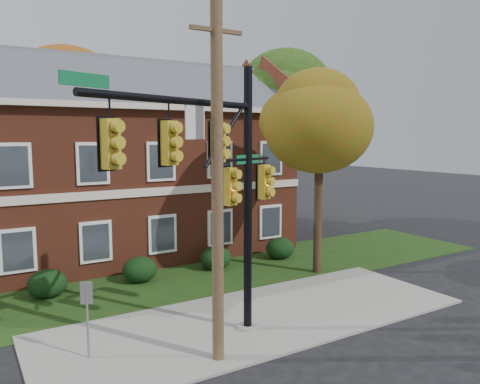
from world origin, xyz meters
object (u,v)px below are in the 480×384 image
hedge_center (140,270)px  tree_near_right (326,117)px  hedge_far_right (280,248)px  utility_pole (217,186)px  tree_far_rear (87,89)px  sign_post (87,307)px  hedge_left (48,284)px  hedge_right (216,258)px  traffic_signal (217,174)px  apartment_building (101,155)px  tree_right_rear (279,100)px

hedge_center → tree_near_right: size_ratio=0.16×
hedge_far_right → utility_pole: (-7.50, -7.51, 4.11)m
tree_far_rear → sign_post: (-4.74, -18.79, -7.39)m
hedge_left → hedge_far_right: (10.50, 0.00, 0.00)m
hedge_right → hedge_far_right: same height
hedge_far_right → tree_near_right: 6.77m
traffic_signal → sign_post: size_ratio=3.67×
utility_pole → sign_post: bearing=147.8°
hedge_center → utility_pole: utility_pole is taller
sign_post → tree_far_rear: bearing=100.7°
apartment_building → sign_post: (-3.40, -10.95, -3.53)m
apartment_building → utility_pole: (-0.50, -12.76, -0.35)m
traffic_signal → hedge_left: bearing=94.9°
traffic_signal → utility_pole: size_ratio=0.86×
hedge_left → hedge_right: same height
utility_pole → hedge_center: bearing=85.9°
apartment_building → sign_post: apartment_building is taller
hedge_far_right → tree_right_rear: 10.66m
tree_far_rear → utility_pole: (-1.84, -20.60, -4.20)m
apartment_building → hedge_right: (3.50, -5.25, -4.46)m
tree_right_rear → sign_post: bearing=-141.3°
hedge_left → hedge_far_right: 10.50m
tree_right_rear → traffic_signal: size_ratio=1.35×
utility_pole → apartment_building: bearing=87.5°
hedge_far_right → traffic_signal: bearing=-136.4°
tree_near_right → hedge_left: bearing=165.2°
hedge_center → hedge_far_right: bearing=0.0°
hedge_center → hedge_far_right: 7.00m
tree_near_right → sign_post: bearing=-164.9°
apartment_building → hedge_center: (0.00, -5.25, -4.46)m
hedge_left → tree_right_rear: bearing=22.4°
hedge_center → hedge_far_right: size_ratio=1.00×
hedge_center → utility_pole: 8.58m
hedge_far_right → tree_far_rear: bearing=113.4°
tree_near_right → utility_pole: bearing=-148.8°
hedge_center → sign_post: sign_post is taller
hedge_center → traffic_signal: traffic_signal is taller
traffic_signal → tree_right_rear: bearing=27.1°
hedge_left → sign_post: (0.10, -5.70, 0.93)m
hedge_center → hedge_right: (3.50, 0.00, 0.00)m
traffic_signal → sign_post: bearing=140.0°
hedge_right → hedge_center: bearing=180.0°
hedge_center → tree_far_rear: (1.34, 13.09, 8.32)m
hedge_left → apartment_building: bearing=56.3°
hedge_left → hedge_far_right: same height
hedge_far_right → tree_right_rear: size_ratio=0.13×
hedge_right → hedge_far_right: size_ratio=1.00×
utility_pole → sign_post: size_ratio=4.27×
hedge_left → tree_far_rear: size_ratio=0.12×
hedge_right → utility_pole: size_ratio=0.15×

